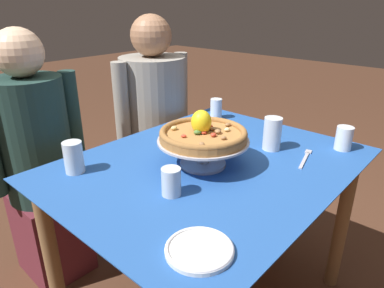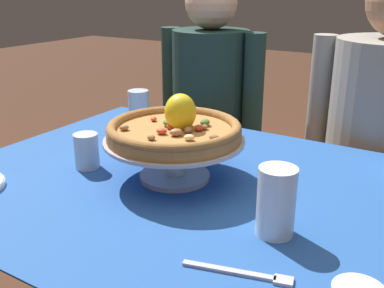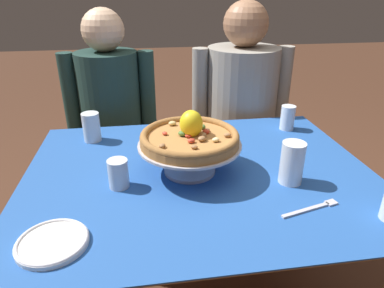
# 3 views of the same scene
# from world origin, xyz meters

# --- Properties ---
(dining_table) EXTENTS (1.18, 0.93, 0.72)m
(dining_table) POSITION_xyz_m (0.00, 0.00, 0.62)
(dining_table) COLOR olive
(dining_table) RESTS_ON ground
(pizza_stand) EXTENTS (0.34, 0.34, 0.10)m
(pizza_stand) POSITION_xyz_m (-0.03, 0.01, 0.80)
(pizza_stand) COLOR #B7B7C1
(pizza_stand) RESTS_ON dining_table
(pizza) EXTENTS (0.32, 0.32, 0.11)m
(pizza) POSITION_xyz_m (-0.03, 0.01, 0.85)
(pizza) COLOR #AD753D
(pizza) RESTS_ON pizza_stand
(water_glass_side_right) EXTENTS (0.07, 0.07, 0.14)m
(water_glass_side_right) POSITION_xyz_m (0.28, -0.11, 0.78)
(water_glass_side_right) COLOR white
(water_glass_side_right) RESTS_ON dining_table
(water_glass_back_right) EXTENTS (0.06, 0.06, 0.11)m
(water_glass_back_right) POSITION_xyz_m (0.44, 0.32, 0.77)
(water_glass_back_right) COLOR white
(water_glass_back_right) RESTS_ON dining_table
(water_glass_side_left) EXTENTS (0.06, 0.06, 0.09)m
(water_glass_side_left) POSITION_xyz_m (-0.27, -0.06, 0.76)
(water_glass_side_left) COLOR silver
(water_glass_side_left) RESTS_ON dining_table
(water_glass_back_left) EXTENTS (0.07, 0.07, 0.12)m
(water_glass_back_left) POSITION_xyz_m (-0.39, 0.32, 0.77)
(water_glass_back_left) COLOR silver
(water_glass_back_left) RESTS_ON dining_table
(side_plate) EXTENTS (0.18, 0.18, 0.02)m
(side_plate) POSITION_xyz_m (-0.42, -0.30, 0.73)
(side_plate) COLOR white
(side_plate) RESTS_ON dining_table
(dinner_fork) EXTENTS (0.19, 0.06, 0.01)m
(dinner_fork) POSITION_xyz_m (0.28, -0.26, 0.73)
(dinner_fork) COLOR #B7B7C1
(dinner_fork) RESTS_ON dining_table
(diner_left) EXTENTS (0.47, 0.32, 1.21)m
(diner_left) POSITION_xyz_m (-0.34, 0.74, 0.57)
(diner_left) COLOR maroon
(diner_left) RESTS_ON ground
(diner_right) EXTENTS (0.53, 0.38, 1.24)m
(diner_right) POSITION_xyz_m (0.34, 0.70, 0.62)
(diner_right) COLOR navy
(diner_right) RESTS_ON ground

